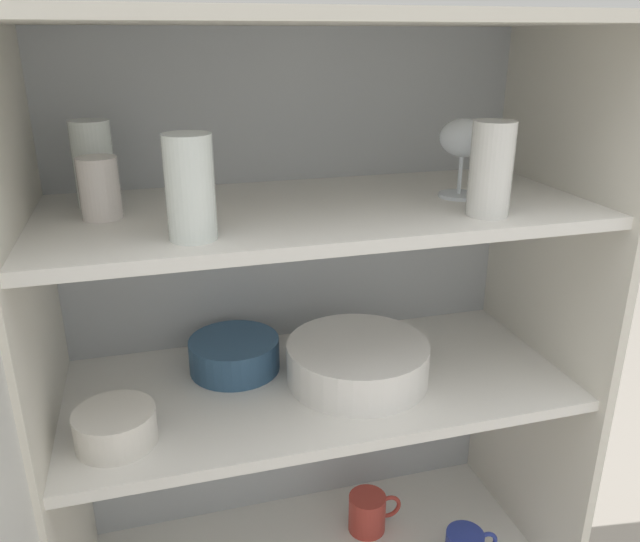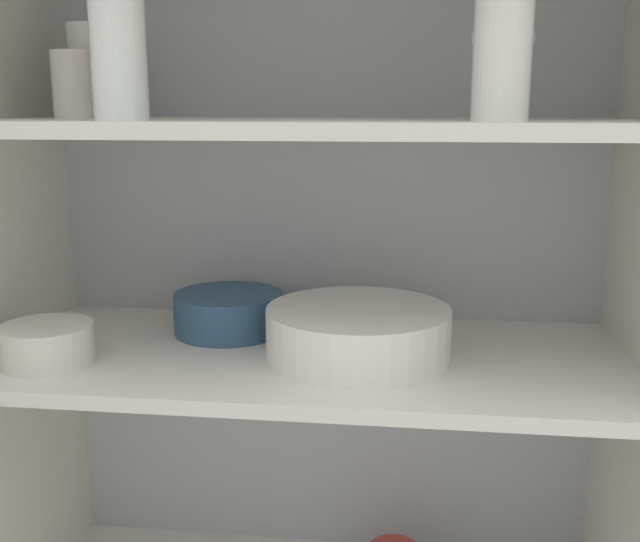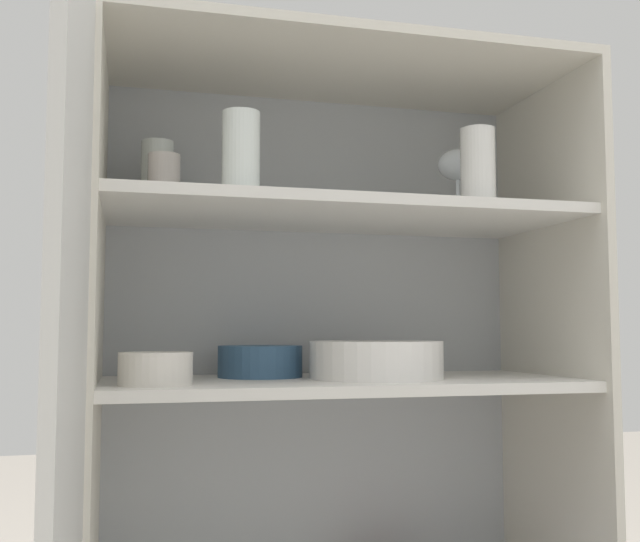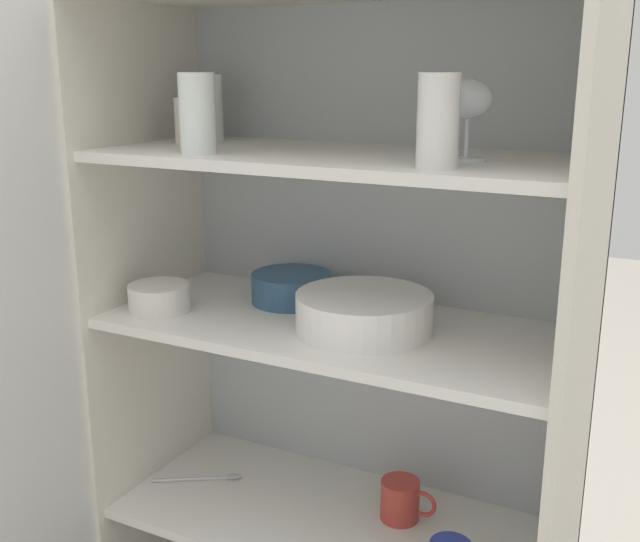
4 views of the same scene
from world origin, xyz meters
name	(u,v)px [view 2 (image 2 of 4)]	position (x,y,z in m)	size (l,w,h in m)	color
cupboard_back_panel	(328,341)	(0.00, 0.41, 0.65)	(0.93, 0.02, 1.31)	#B2B7BC
cupboard_side_left	(16,371)	(-0.45, 0.20, 0.65)	(0.02, 0.43, 1.31)	silver
cupboard_side_right	(638,400)	(0.45, 0.20, 0.65)	(0.02, 0.43, 1.31)	silver
shelf_board_middle	(311,359)	(0.00, 0.20, 0.69)	(0.89, 0.40, 0.02)	white
shelf_board_upper	(311,127)	(0.00, 0.20, 1.02)	(0.89, 0.40, 0.02)	white
tumbler_glass_0	(90,71)	(-0.35, 0.29, 1.10)	(0.06, 0.06, 0.14)	white
tumbler_glass_1	(119,60)	(-0.21, 0.07, 1.10)	(0.07, 0.07, 0.14)	white
tumbler_glass_2	(74,85)	(-0.34, 0.21, 1.08)	(0.06, 0.06, 0.09)	silver
tumbler_glass_3	(502,56)	(0.23, 0.07, 1.10)	(0.07, 0.07, 0.14)	white
wine_glass_0	(503,44)	(0.25, 0.19, 1.13)	(0.08, 0.08, 0.13)	white
plate_stack_white	(358,333)	(0.07, 0.18, 0.74)	(0.26, 0.26, 0.07)	white
mixing_bowl_large	(228,311)	(-0.14, 0.28, 0.74)	(0.17, 0.17, 0.06)	#33567A
serving_bowl_small	(47,342)	(-0.35, 0.10, 0.73)	(0.12, 0.12, 0.06)	silver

